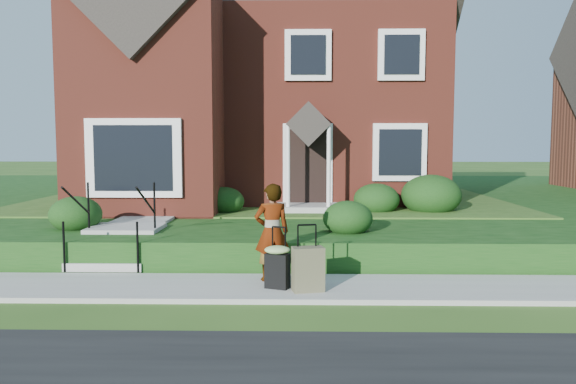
{
  "coord_description": "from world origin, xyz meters",
  "views": [
    {
      "loc": [
        0.98,
        -8.78,
        2.36
      ],
      "look_at": [
        0.76,
        2.0,
        1.4
      ],
      "focal_mm": 35.0,
      "sensor_mm": 36.0,
      "label": 1
    }
  ],
  "objects_px": {
    "front_steps": "(119,240)",
    "suitcase_olive": "(308,269)",
    "woman": "(272,232)",
    "suitcase_black": "(277,264)"
  },
  "relations": [
    {
      "from": "front_steps",
      "to": "suitcase_olive",
      "type": "distance_m",
      "value": 4.22
    },
    {
      "from": "front_steps",
      "to": "suitcase_olive",
      "type": "height_order",
      "value": "front_steps"
    },
    {
      "from": "woman",
      "to": "front_steps",
      "type": "bearing_deg",
      "value": -40.94
    },
    {
      "from": "woman",
      "to": "suitcase_olive",
      "type": "relative_size",
      "value": 1.56
    },
    {
      "from": "front_steps",
      "to": "woman",
      "type": "distance_m",
      "value": 3.4
    },
    {
      "from": "woman",
      "to": "suitcase_olive",
      "type": "height_order",
      "value": "woman"
    },
    {
      "from": "suitcase_black",
      "to": "suitcase_olive",
      "type": "relative_size",
      "value": 0.95
    },
    {
      "from": "woman",
      "to": "suitcase_olive",
      "type": "bearing_deg",
      "value": 116.25
    },
    {
      "from": "front_steps",
      "to": "suitcase_black",
      "type": "relative_size",
      "value": 2.08
    },
    {
      "from": "suitcase_black",
      "to": "suitcase_olive",
      "type": "xyz_separation_m",
      "value": [
        0.48,
        -0.16,
        -0.03
      ]
    }
  ]
}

